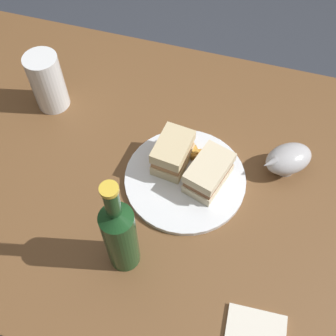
# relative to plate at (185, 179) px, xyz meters

# --- Properties ---
(ground_plane) EXTENTS (6.00, 6.00, 0.00)m
(ground_plane) POSITION_rel_plate_xyz_m (0.08, -0.01, -0.73)
(ground_plane) COLOR #333842
(dining_table) EXTENTS (1.29, 0.85, 0.72)m
(dining_table) POSITION_rel_plate_xyz_m (0.08, -0.01, -0.37)
(dining_table) COLOR brown
(dining_table) RESTS_ON ground
(plate) EXTENTS (0.28, 0.28, 0.01)m
(plate) POSITION_rel_plate_xyz_m (0.00, 0.00, 0.00)
(plate) COLOR white
(plate) RESTS_ON dining_table
(sandwich_half_left) EXTENTS (0.10, 0.13, 0.07)m
(sandwich_half_left) POSITION_rel_plate_xyz_m (-0.05, -0.01, 0.04)
(sandwich_half_left) COLOR beige
(sandwich_half_left) RESTS_ON plate
(sandwich_half_right) EXTENTS (0.08, 0.11, 0.07)m
(sandwich_half_right) POSITION_rel_plate_xyz_m (0.04, -0.03, 0.04)
(sandwich_half_right) COLOR beige
(sandwich_half_right) RESTS_ON plate
(potato_wedge_front) EXTENTS (0.05, 0.04, 0.02)m
(potato_wedge_front) POSITION_rel_plate_xyz_m (0.01, -0.06, 0.02)
(potato_wedge_front) COLOR gold
(potato_wedge_front) RESTS_ON plate
(potato_wedge_middle) EXTENTS (0.02, 0.04, 0.01)m
(potato_wedge_middle) POSITION_rel_plate_xyz_m (-0.02, -0.04, 0.01)
(potato_wedge_middle) COLOR #B77F33
(potato_wedge_middle) RESTS_ON plate
(potato_wedge_back) EXTENTS (0.04, 0.03, 0.02)m
(potato_wedge_back) POSITION_rel_plate_xyz_m (-0.02, -0.06, 0.01)
(potato_wedge_back) COLOR #B77F33
(potato_wedge_back) RESTS_ON plate
(pint_glass) EXTENTS (0.08, 0.08, 0.15)m
(pint_glass) POSITION_rel_plate_xyz_m (0.39, -0.13, 0.06)
(pint_glass) COLOR white
(pint_glass) RESTS_ON dining_table
(gravy_boat) EXTENTS (0.13, 0.13, 0.07)m
(gravy_boat) POSITION_rel_plate_xyz_m (-0.21, -0.09, 0.04)
(gravy_boat) COLOR #B7B7BC
(gravy_boat) RESTS_ON dining_table
(cider_bottle) EXTENTS (0.06, 0.06, 0.28)m
(cider_bottle) POSITION_rel_plate_xyz_m (0.07, 0.21, 0.11)
(cider_bottle) COLOR #19421E
(cider_bottle) RESTS_ON dining_table
(napkin) EXTENTS (0.11, 0.10, 0.01)m
(napkin) POSITION_rel_plate_xyz_m (-0.21, 0.29, -0.00)
(napkin) COLOR silver
(napkin) RESTS_ON dining_table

